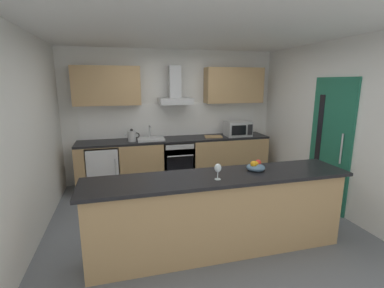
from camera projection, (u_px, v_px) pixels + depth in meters
name	position (u px, v px, depth m)	size (l,w,h in m)	color
ground	(199.00, 220.00, 4.11)	(5.23, 4.88, 0.02)	slate
ceiling	(200.00, 31.00, 3.54)	(5.23, 4.88, 0.02)	white
wall_back	(172.00, 116.00, 5.72)	(5.23, 0.12, 2.60)	white
wall_left	(23.00, 141.00, 3.29)	(0.12, 4.88, 2.60)	white
wall_right	(333.00, 126.00, 4.37)	(0.12, 4.88, 2.60)	white
backsplash_tile	(173.00, 120.00, 5.66)	(3.59, 0.02, 0.66)	white
counter_back	(176.00, 161.00, 5.54)	(3.72, 0.60, 0.90)	tan
counter_island	(219.00, 213.00, 3.26)	(3.06, 0.64, 0.95)	tan
upper_cabinets	(174.00, 86.00, 5.37)	(3.67, 0.32, 0.70)	tan
side_door	(330.00, 145.00, 4.34)	(0.08, 0.85, 2.05)	#1E664C
oven	(177.00, 161.00, 5.52)	(0.60, 0.62, 0.80)	slate
refrigerator	(104.00, 168.00, 5.18)	(0.58, 0.60, 0.85)	white
microwave	(238.00, 129.00, 5.68)	(0.50, 0.38, 0.30)	#B7BABC
sink	(151.00, 139.00, 5.30)	(0.50, 0.40, 0.26)	silver
kettle	(132.00, 136.00, 5.15)	(0.29, 0.15, 0.24)	#B7BABC
range_hood	(175.00, 92.00, 5.35)	(0.62, 0.45, 0.72)	#B7BABC
wine_glass	(218.00, 169.00, 3.00)	(0.08, 0.08, 0.18)	silver
fruit_bowl	(256.00, 167.00, 3.33)	(0.22, 0.22, 0.13)	slate
chopping_board	(213.00, 137.00, 5.58)	(0.34, 0.22, 0.02)	tan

